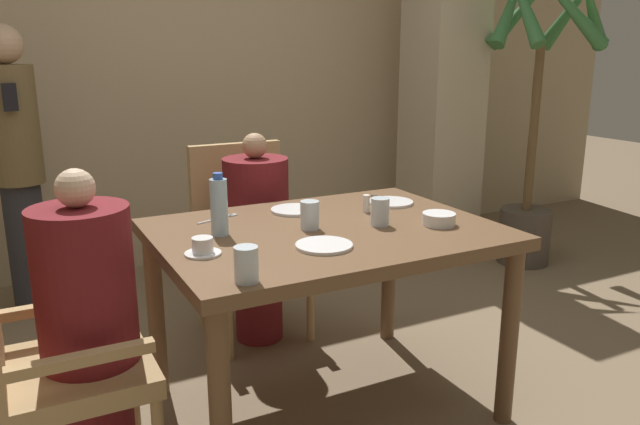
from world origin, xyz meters
The scene contains 22 objects.
ground_plane centered at (0.00, 0.00, 0.00)m, with size 16.00×16.00×0.00m, color #7A664C.
wall_back centered at (0.00, 2.15, 1.40)m, with size 8.00×0.06×2.80m.
pillar_stone centered at (1.76, 1.54, 1.35)m, with size 0.45×0.45×2.70m.
dining_table centered at (0.00, 0.00, 0.68)m, with size 1.29×0.96×0.78m.
chair_left_side centered at (-1.04, 0.00, 0.51)m, with size 0.50×0.50×0.97m.
diner_in_left_chair centered at (-0.89, 0.00, 0.56)m, with size 0.32×0.32×1.09m.
chair_far_side centered at (0.00, 0.88, 0.51)m, with size 0.50×0.50×0.97m.
diner_in_far_chair centered at (0.00, 0.73, 0.54)m, with size 0.32×0.32×1.06m.
standing_host centered at (-1.01, 1.66, 0.85)m, with size 0.27×0.30×1.58m.
potted_palm centered at (2.09, 0.97, 0.95)m, with size 0.83×0.81×2.12m.
plate_main_left centered at (0.44, 0.21, 0.78)m, with size 0.20×0.20×0.01m.
plate_main_right centered at (-0.12, -0.21, 0.78)m, with size 0.20×0.20×0.01m.
plate_dessert_center centered at (0.00, 0.29, 0.78)m, with size 0.20×0.20×0.01m.
teacup_with_saucer centered at (-0.52, -0.10, 0.80)m, with size 0.12×0.12×0.06m.
bowl_small centered at (0.42, -0.17, 0.80)m, with size 0.13×0.13×0.05m.
water_bottle centered at (-0.39, 0.10, 0.89)m, with size 0.07×0.07×0.24m.
glass_tall_near centered at (0.20, -0.07, 0.83)m, with size 0.07×0.07×0.11m.
glass_tall_mid centered at (-0.06, 0.01, 0.83)m, with size 0.07×0.07×0.11m.
glass_tall_far centered at (-0.48, -0.41, 0.83)m, with size 0.07×0.07×0.11m.
salt_shaker centered at (0.27, 0.13, 0.81)m, with size 0.03×0.03×0.07m.
pepper_shaker centered at (0.31, 0.13, 0.81)m, with size 0.03×0.03×0.07m.
fork_beside_plate centered at (-0.31, 0.32, 0.78)m, with size 0.19×0.08×0.00m.
Camera 1 is at (-1.09, -2.05, 1.45)m, focal length 35.00 mm.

